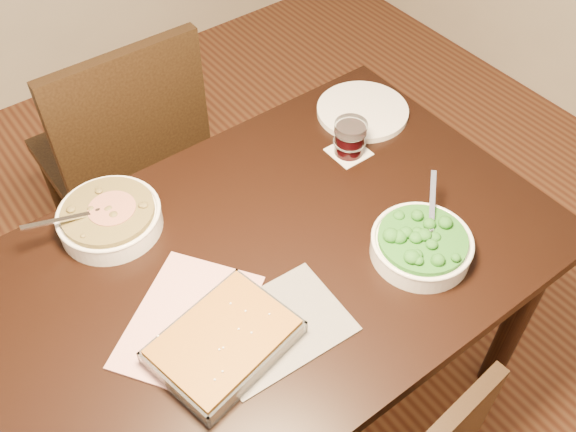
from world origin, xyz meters
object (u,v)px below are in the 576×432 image
(broccoli_bowl, at_px, (421,244))
(table, at_px, (270,280))
(stew_bowl, at_px, (110,217))
(baking_dish, at_px, (224,342))
(chair_far, at_px, (126,153))
(dinner_plate, at_px, (362,111))
(wine_tumbler, at_px, (350,137))

(broccoli_bowl, bearing_deg, table, 144.44)
(table, xyz_separation_m, stew_bowl, (-0.26, 0.31, 0.13))
(baking_dish, distance_m, chair_far, 0.94)
(baking_dish, height_order, dinner_plate, baking_dish)
(stew_bowl, xyz_separation_m, broccoli_bowl, (0.55, -0.52, -0.00))
(baking_dish, height_order, chair_far, chair_far)
(baking_dish, bearing_deg, table, 22.28)
(dinner_plate, bearing_deg, chair_far, 140.10)
(stew_bowl, distance_m, wine_tumbler, 0.67)
(table, bearing_deg, chair_far, 92.67)
(wine_tumbler, height_order, dinner_plate, wine_tumbler)
(wine_tumbler, bearing_deg, dinner_plate, 36.29)
(dinner_plate, bearing_deg, baking_dish, -151.14)
(baking_dish, bearing_deg, dinner_plate, 17.63)
(dinner_plate, relative_size, chair_far, 0.27)
(table, relative_size, dinner_plate, 5.19)
(baking_dish, distance_m, wine_tumbler, 0.69)
(broccoli_bowl, xyz_separation_m, dinner_plate, (0.24, 0.48, -0.02))
(stew_bowl, distance_m, broccoli_bowl, 0.76)
(chair_far, bearing_deg, table, 93.53)
(wine_tumbler, bearing_deg, table, -157.15)
(table, relative_size, wine_tumbler, 14.01)
(stew_bowl, distance_m, chair_far, 0.54)
(stew_bowl, xyz_separation_m, baking_dish, (0.04, -0.46, -0.01))
(stew_bowl, relative_size, wine_tumbler, 2.85)
(table, relative_size, chair_far, 1.40)
(table, relative_size, broccoli_bowl, 5.76)
(wine_tumbler, bearing_deg, broccoli_bowl, -104.59)
(broccoli_bowl, bearing_deg, stew_bowl, 136.67)
(chair_far, bearing_deg, dinner_plate, 140.96)
(baking_dish, xyz_separation_m, dinner_plate, (0.76, 0.42, -0.02))
(table, xyz_separation_m, baking_dish, (-0.22, -0.15, 0.12))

